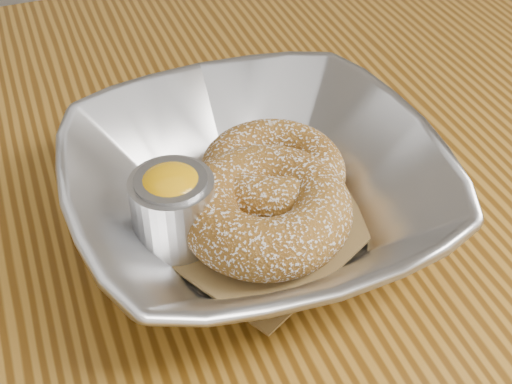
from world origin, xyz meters
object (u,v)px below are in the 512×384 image
object	(u,v)px
serving_bowl	(256,191)
donut_back	(273,172)
ramekin	(173,206)
table	(294,302)
donut_front	(265,209)

from	to	relation	value
serving_bowl	donut_back	size ratio (longest dim) A/B	2.46
ramekin	serving_bowl	bearing A→B (deg)	1.64
table	ramekin	world-z (taller)	ramekin
table	serving_bowl	size ratio (longest dim) A/B	4.82
ramekin	table	bearing A→B (deg)	2.55
table	donut_back	bearing A→B (deg)	132.03
table	donut_back	world-z (taller)	donut_back
donut_back	table	bearing A→B (deg)	-47.97
serving_bowl	donut_front	bearing A→B (deg)	-92.00
serving_bowl	donut_back	distance (m)	0.03
table	serving_bowl	distance (m)	0.13
serving_bowl	ramekin	xyz separation A→B (m)	(-0.06, -0.00, 0.01)
table	donut_back	xyz separation A→B (m)	(-0.01, 0.02, 0.13)
serving_bowl	ramekin	bearing A→B (deg)	-178.36
donut_back	serving_bowl	bearing A→B (deg)	-136.58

